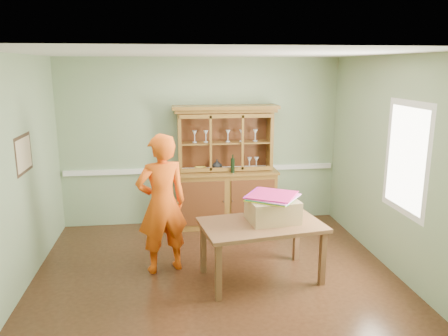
{
  "coord_description": "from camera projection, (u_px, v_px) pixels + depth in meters",
  "views": [
    {
      "loc": [
        -0.55,
        -5.0,
        2.56
      ],
      "look_at": [
        0.16,
        0.4,
        1.28
      ],
      "focal_mm": 35.0,
      "sensor_mm": 36.0,
      "label": 1
    }
  ],
  "objects": [
    {
      "name": "floor",
      "position": [
        216.0,
        275.0,
        5.48
      ],
      "size": [
        4.5,
        4.5,
        0.0
      ],
      "primitive_type": "plane",
      "color": "#4A2B18",
      "rests_on": "ground"
    },
    {
      "name": "person",
      "position": [
        162.0,
        204.0,
        5.43
      ],
      "size": [
        0.75,
        0.6,
        1.77
      ],
      "primitive_type": "imported",
      "rotation": [
        0.0,
        0.0,
        3.45
      ],
      "color": "#F6560F",
      "rests_on": "floor"
    },
    {
      "name": "framed_map",
      "position": [
        24.0,
        154.0,
        5.13
      ],
      "size": [
        0.03,
        0.6,
        0.46
      ],
      "color": "#342114",
      "rests_on": "wall_left"
    },
    {
      "name": "wall_right",
      "position": [
        394.0,
        165.0,
        5.46
      ],
      "size": [
        0.0,
        4.0,
        4.0
      ],
      "primitive_type": "plane",
      "rotation": [
        1.57,
        0.0,
        -1.57
      ],
      "color": "gray",
      "rests_on": "floor"
    },
    {
      "name": "wall_back",
      "position": [
        201.0,
        142.0,
        7.1
      ],
      "size": [
        4.5,
        0.0,
        4.5
      ],
      "primitive_type": "plane",
      "rotation": [
        1.57,
        0.0,
        0.0
      ],
      "color": "gray",
      "rests_on": "floor"
    },
    {
      "name": "ceiling",
      "position": [
        214.0,
        53.0,
        4.86
      ],
      "size": [
        4.5,
        4.5,
        0.0
      ],
      "primitive_type": "plane",
      "rotation": [
        3.14,
        0.0,
        0.0
      ],
      "color": "white",
      "rests_on": "wall_back"
    },
    {
      "name": "dining_table",
      "position": [
        262.0,
        230.0,
        5.26
      ],
      "size": [
        1.55,
        1.07,
        0.72
      ],
      "rotation": [
        0.0,
        0.0,
        0.15
      ],
      "color": "brown",
      "rests_on": "floor"
    },
    {
      "name": "china_hutch",
      "position": [
        226.0,
        184.0,
        7.09
      ],
      "size": [
        1.67,
        0.55,
        1.96
      ],
      "color": "brown",
      "rests_on": "floor"
    },
    {
      "name": "cardboard_box",
      "position": [
        273.0,
        210.0,
        5.29
      ],
      "size": [
        0.63,
        0.53,
        0.27
      ],
      "primitive_type": "cube",
      "rotation": [
        0.0,
        0.0,
        0.11
      ],
      "color": "#9D7D51",
      "rests_on": "dining_table"
    },
    {
      "name": "kite_stack",
      "position": [
        271.0,
        196.0,
        5.3
      ],
      "size": [
        0.72,
        0.72,
        0.05
      ],
      "rotation": [
        0.0,
        0.0,
        1.01
      ],
      "color": "#E2F71F",
      "rests_on": "cardboard_box"
    },
    {
      "name": "chair_rail",
      "position": [
        202.0,
        169.0,
        7.18
      ],
      "size": [
        4.41,
        0.05,
        0.08
      ],
      "primitive_type": "cube",
      "color": "white",
      "rests_on": "wall_back"
    },
    {
      "name": "wall_left",
      "position": [
        16.0,
        177.0,
        4.89
      ],
      "size": [
        0.0,
        4.0,
        4.0
      ],
      "primitive_type": "plane",
      "rotation": [
        1.57,
        0.0,
        1.57
      ],
      "color": "gray",
      "rests_on": "floor"
    },
    {
      "name": "wall_front",
      "position": [
        245.0,
        233.0,
        3.24
      ],
      "size": [
        4.5,
        0.0,
        4.5
      ],
      "primitive_type": "plane",
      "rotation": [
        -1.57,
        0.0,
        0.0
      ],
      "color": "gray",
      "rests_on": "floor"
    },
    {
      "name": "window_panel",
      "position": [
        406.0,
        158.0,
        5.13
      ],
      "size": [
        0.03,
        0.96,
        1.36
      ],
      "color": "white",
      "rests_on": "wall_right"
    }
  ]
}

